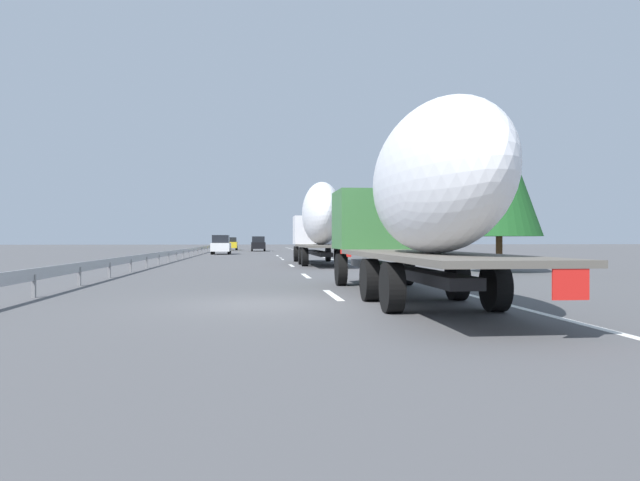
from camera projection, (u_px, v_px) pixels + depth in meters
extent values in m
plane|color=#4C4C4F|center=(258.00, 256.00, 53.95)|extent=(260.00, 260.00, 0.00)
cube|color=white|center=(333.00, 295.00, 16.36)|extent=(3.20, 0.20, 0.01)
cube|color=white|center=(306.00, 276.00, 24.98)|extent=(3.20, 0.20, 0.01)
cube|color=white|center=(291.00, 266.00, 34.88)|extent=(3.20, 0.20, 0.01)
cube|color=white|center=(282.00, 259.00, 46.50)|extent=(3.20, 0.20, 0.01)
cube|color=white|center=(281.00, 258.00, 48.63)|extent=(3.20, 0.20, 0.01)
cube|color=white|center=(277.00, 256.00, 56.38)|extent=(3.20, 0.20, 0.01)
cube|color=white|center=(271.00, 251.00, 78.49)|extent=(3.20, 0.20, 0.01)
cube|color=white|center=(314.00, 255.00, 59.51)|extent=(110.00, 0.20, 0.01)
cube|color=silver|center=(312.00, 230.00, 41.36)|extent=(2.40, 2.50, 1.90)
cube|color=black|center=(311.00, 223.00, 42.46)|extent=(0.08, 2.12, 0.80)
cube|color=#262628|center=(317.00, 253.00, 38.36)|extent=(11.13, 0.70, 0.24)
cube|color=#59544C|center=(322.00, 246.00, 35.35)|extent=(9.70, 2.50, 0.12)
ellipsoid|color=white|center=(321.00, 214.00, 35.78)|extent=(6.91, 2.20, 3.69)
cube|color=red|center=(346.00, 251.00, 30.63)|extent=(0.04, 0.56, 0.56)
cylinder|color=black|center=(296.00, 254.00, 41.25)|extent=(1.04, 0.30, 1.04)
cylinder|color=black|center=(328.00, 254.00, 41.48)|extent=(1.04, 0.30, 1.04)
cylinder|color=black|center=(302.00, 256.00, 36.43)|extent=(1.04, 0.35, 1.04)
cylinder|color=black|center=(338.00, 256.00, 36.66)|extent=(1.04, 0.35, 1.04)
cylinder|color=black|center=(305.00, 257.00, 34.04)|extent=(1.04, 0.35, 1.04)
cylinder|color=black|center=(343.00, 257.00, 34.28)|extent=(1.04, 0.35, 1.04)
cube|color=#387038|center=(374.00, 220.00, 19.87)|extent=(2.40, 2.50, 1.90)
cube|color=black|center=(368.00, 207.00, 20.97)|extent=(0.08, 2.12, 0.80)
cube|color=#262628|center=(396.00, 270.00, 16.79)|extent=(11.42, 0.70, 0.24)
cube|color=#59544C|center=(428.00, 256.00, 13.70)|extent=(10.02, 2.50, 0.12)
ellipsoid|color=white|center=(432.00, 179.00, 13.35)|extent=(7.70, 2.20, 3.28)
cube|color=red|center=(571.00, 281.00, 8.83)|extent=(0.04, 0.56, 0.56)
cylinder|color=black|center=(341.00, 270.00, 19.76)|extent=(1.04, 0.30, 1.04)
cylinder|color=black|center=(407.00, 269.00, 19.99)|extent=(1.04, 0.30, 1.04)
cylinder|color=black|center=(370.00, 280.00, 14.78)|extent=(1.04, 0.35, 1.04)
cylinder|color=black|center=(457.00, 279.00, 15.01)|extent=(1.04, 0.35, 1.04)
cylinder|color=black|center=(392.00, 288.00, 12.39)|extent=(1.04, 0.35, 1.04)
cylinder|color=black|center=(495.00, 287.00, 12.63)|extent=(1.04, 0.35, 1.04)
cube|color=white|center=(221.00, 247.00, 61.74)|extent=(4.76, 1.86, 0.84)
cube|color=black|center=(221.00, 239.00, 61.39)|extent=(2.62, 1.63, 0.79)
cylinder|color=black|center=(214.00, 251.00, 63.12)|extent=(0.64, 0.22, 0.64)
cylinder|color=black|center=(230.00, 251.00, 63.30)|extent=(0.64, 0.22, 0.64)
cylinder|color=black|center=(212.00, 251.00, 60.19)|extent=(0.64, 0.22, 0.64)
cylinder|color=black|center=(229.00, 251.00, 60.37)|extent=(0.64, 0.22, 0.64)
cube|color=black|center=(258.00, 245.00, 78.22)|extent=(4.64, 1.81, 0.84)
cube|color=black|center=(258.00, 239.00, 77.87)|extent=(2.55, 1.59, 0.75)
cylinder|color=black|center=(252.00, 249.00, 79.56)|extent=(0.64, 0.22, 0.64)
cylinder|color=black|center=(264.00, 249.00, 79.74)|extent=(0.64, 0.22, 0.64)
cylinder|color=black|center=(252.00, 249.00, 76.70)|extent=(0.64, 0.22, 0.64)
cylinder|color=black|center=(265.00, 249.00, 76.87)|extent=(0.64, 0.22, 0.64)
cube|color=gold|center=(231.00, 245.00, 86.00)|extent=(4.42, 1.71, 0.84)
cube|color=black|center=(231.00, 240.00, 85.67)|extent=(2.43, 1.50, 0.66)
cylinder|color=black|center=(226.00, 248.00, 87.28)|extent=(0.64, 0.22, 0.64)
cylinder|color=black|center=(237.00, 248.00, 87.44)|extent=(0.64, 0.22, 0.64)
cylinder|color=black|center=(225.00, 248.00, 84.56)|extent=(0.64, 0.22, 0.64)
cylinder|color=black|center=(236.00, 248.00, 84.72)|extent=(0.64, 0.22, 0.64)
cylinder|color=gray|center=(335.00, 243.00, 53.23)|extent=(0.10, 0.10, 2.35)
cube|color=#2D569E|center=(335.00, 226.00, 53.23)|extent=(0.06, 0.90, 0.70)
cylinder|color=#472D19|center=(343.00, 244.00, 81.38)|extent=(0.31, 0.31, 1.90)
cone|color=#1E5B23|center=(343.00, 218.00, 81.37)|extent=(3.72, 3.72, 5.02)
cylinder|color=#472D19|center=(499.00, 254.00, 27.76)|extent=(0.30, 0.30, 1.66)
cone|color=#194C1E|center=(499.00, 175.00, 27.75)|extent=(3.88, 3.88, 5.62)
cylinder|color=#472D19|center=(338.00, 245.00, 76.86)|extent=(0.26, 0.26, 1.55)
cone|color=#1E5B23|center=(338.00, 221.00, 76.85)|extent=(2.89, 2.89, 4.64)
cylinder|color=#472D19|center=(333.00, 244.00, 98.44)|extent=(0.31, 0.31, 1.50)
cone|color=#286B2D|center=(333.00, 227.00, 98.43)|extent=(3.13, 3.13, 4.13)
cylinder|color=#472D19|center=(377.00, 250.00, 50.51)|extent=(0.34, 0.34, 1.31)
cone|color=#194C1E|center=(377.00, 220.00, 50.51)|extent=(3.47, 3.47, 3.73)
cube|color=#9EA0A5|center=(193.00, 249.00, 56.29)|extent=(94.00, 0.06, 0.32)
cube|color=slate|center=(34.00, 286.00, 15.65)|extent=(0.10, 0.10, 0.60)
cube|color=slate|center=(79.00, 276.00, 19.72)|extent=(0.10, 0.10, 0.60)
cube|color=slate|center=(109.00, 270.00, 23.78)|extent=(0.10, 0.10, 0.60)
cube|color=slate|center=(130.00, 266.00, 27.84)|extent=(0.10, 0.10, 0.60)
cube|color=slate|center=(146.00, 262.00, 31.91)|extent=(0.10, 0.10, 0.60)
cube|color=slate|center=(159.00, 260.00, 35.97)|extent=(0.10, 0.10, 0.60)
cube|color=slate|center=(168.00, 258.00, 40.03)|extent=(0.10, 0.10, 0.60)
cube|color=slate|center=(176.00, 256.00, 44.10)|extent=(0.10, 0.10, 0.60)
cube|color=slate|center=(183.00, 255.00, 48.16)|extent=(0.10, 0.10, 0.60)
cube|color=slate|center=(189.00, 253.00, 52.22)|extent=(0.10, 0.10, 0.60)
cube|color=slate|center=(193.00, 252.00, 56.29)|extent=(0.10, 0.10, 0.60)
cube|color=slate|center=(197.00, 252.00, 60.35)|extent=(0.10, 0.10, 0.60)
cube|color=slate|center=(201.00, 251.00, 64.41)|extent=(0.10, 0.10, 0.60)
cube|color=slate|center=(204.00, 250.00, 68.48)|extent=(0.10, 0.10, 0.60)
cube|color=slate|center=(207.00, 250.00, 72.54)|extent=(0.10, 0.10, 0.60)
cube|color=slate|center=(210.00, 249.00, 76.60)|extent=(0.10, 0.10, 0.60)
cube|color=slate|center=(212.00, 249.00, 80.67)|extent=(0.10, 0.10, 0.60)
cube|color=slate|center=(214.00, 248.00, 84.73)|extent=(0.10, 0.10, 0.60)
cube|color=slate|center=(216.00, 248.00, 88.79)|extent=(0.10, 0.10, 0.60)
cube|color=slate|center=(218.00, 247.00, 92.86)|extent=(0.10, 0.10, 0.60)
cube|color=slate|center=(219.00, 247.00, 96.92)|extent=(0.10, 0.10, 0.60)
cube|color=slate|center=(221.00, 247.00, 100.99)|extent=(0.10, 0.10, 0.60)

